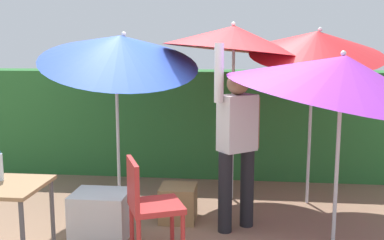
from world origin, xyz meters
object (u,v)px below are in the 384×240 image
umbrella_rainbow (233,38)px  chair_plastic (148,202)px  umbrella_yellow (342,75)px  cooler_box (101,215)px  umbrella_navy (120,49)px  umbrella_orange (317,43)px  crate_cardboard (178,203)px  person_vendor (237,139)px

umbrella_rainbow → chair_plastic: 2.31m
umbrella_yellow → cooler_box: bearing=-176.1°
umbrella_navy → umbrella_yellow: bearing=-18.4°
umbrella_navy → cooler_box: 1.83m
umbrella_orange → cooler_box: bearing=-150.0°
umbrella_rainbow → umbrella_navy: 1.32m
umbrella_orange → chair_plastic: size_ratio=2.49×
chair_plastic → crate_cardboard: size_ratio=2.35×
crate_cardboard → umbrella_yellow: bearing=-13.6°
umbrella_rainbow → chair_plastic: (-0.69, -1.68, -1.43)m
umbrella_rainbow → person_vendor: 1.39m
cooler_box → crate_cardboard: size_ratio=1.41×
umbrella_orange → person_vendor: 1.56m
umbrella_orange → umbrella_yellow: bearing=-86.6°
umbrella_yellow → person_vendor: (-0.93, 0.21, -0.65)m
umbrella_orange → umbrella_navy: bearing=-171.0°
umbrella_rainbow → person_vendor: bearing=-85.8°
umbrella_orange → chair_plastic: (-1.63, -1.61, -1.38)m
crate_cardboard → umbrella_orange: bearing=25.9°
umbrella_navy → cooler_box: umbrella_navy is taller
umbrella_orange → umbrella_yellow: size_ratio=1.06×
umbrella_orange → umbrella_yellow: 1.14m
person_vendor → cooler_box: (-1.30, -0.37, -0.71)m
umbrella_navy → person_vendor: 1.67m
umbrella_rainbow → umbrella_yellow: (1.00, -1.17, -0.35)m
person_vendor → crate_cardboard: person_vendor is taller
person_vendor → chair_plastic: size_ratio=2.11×
umbrella_rainbow → cooler_box: umbrella_rainbow is taller
umbrella_orange → umbrella_rainbow: bearing=175.8°
umbrella_yellow → person_vendor: umbrella_yellow is taller
chair_plastic → crate_cardboard: (0.14, 0.88, -0.32)m
umbrella_navy → crate_cardboard: umbrella_navy is taller
umbrella_orange → chair_plastic: 2.67m
person_vendor → cooler_box: person_vendor is taller
crate_cardboard → person_vendor: bearing=-14.5°
cooler_box → crate_cardboard: bearing=37.8°
umbrella_orange → person_vendor: (-0.87, -0.88, -0.95)m
umbrella_orange → umbrella_yellow: (0.06, -1.10, -0.30)m
umbrella_orange → cooler_box: umbrella_orange is taller
chair_plastic → cooler_box: chair_plastic is taller
umbrella_rainbow → umbrella_navy: umbrella_navy is taller
chair_plastic → umbrella_navy: bearing=114.1°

